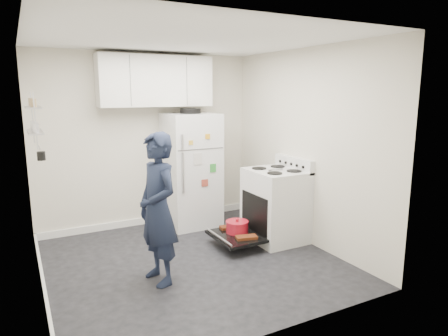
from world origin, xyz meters
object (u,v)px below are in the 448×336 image
electric_range (275,206)px  person (158,209)px  refrigerator (191,170)px  open_oven_door (236,232)px

electric_range → person: person is taller
electric_range → person: 1.83m
electric_range → person: (-1.75, -0.43, 0.32)m
person → electric_range: bearing=93.9°
refrigerator → person: (-1.02, -1.53, -0.05)m
refrigerator → person: refrigerator is taller
electric_range → refrigerator: (-0.72, 1.10, 0.36)m
refrigerator → electric_range: bearing=-56.6°
open_oven_door → refrigerator: bearing=98.7°
open_oven_door → refrigerator: (-0.16, 1.06, 0.64)m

